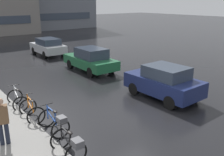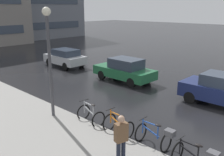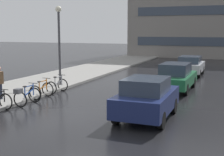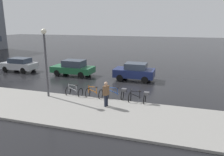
{
  "view_description": "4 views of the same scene",
  "coord_description": "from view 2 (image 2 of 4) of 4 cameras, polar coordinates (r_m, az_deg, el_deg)",
  "views": [
    {
      "loc": [
        -6.72,
        -6.69,
        4.65
      ],
      "look_at": [
        0.81,
        2.77,
        0.91
      ],
      "focal_mm": 40.0,
      "sensor_mm": 36.0,
      "label": 1
    },
    {
      "loc": [
        -10.28,
        -3.4,
        4.92
      ],
      "look_at": [
        -1.42,
        4.84,
        1.51
      ],
      "focal_mm": 40.0,
      "sensor_mm": 36.0,
      "label": 2
    },
    {
      "loc": [
        5.73,
        -10.88,
        3.47
      ],
      "look_at": [
        0.73,
        1.81,
        1.4
      ],
      "focal_mm": 50.0,
      "sensor_mm": 36.0,
      "label": 3
    },
    {
      "loc": [
        -17.4,
        -3.15,
        5.37
      ],
      "look_at": [
        -1.93,
        1.7,
        1.23
      ],
      "focal_mm": 35.0,
      "sensor_mm": 36.0,
      "label": 4
    }
  ],
  "objects": [
    {
      "name": "bicycle_farthest",
      "position": [
        11.08,
        -4.9,
        -8.41
      ],
      "size": [
        0.81,
        1.18,
        0.97
      ],
      "color": "black",
      "rests_on": "ground"
    },
    {
      "name": "bicycle_second",
      "position": [
        9.34,
        10.15,
        -12.82
      ],
      "size": [
        0.74,
        1.42,
        0.98
      ],
      "color": "black",
      "rests_on": "ground"
    },
    {
      "name": "car_navy",
      "position": [
        14.14,
        23.45,
        -2.4
      ],
      "size": [
        1.93,
        3.78,
        1.65
      ],
      "color": "navy",
      "rests_on": "ground"
    },
    {
      "name": "car_silver",
      "position": [
        22.02,
        -10.66,
        4.63
      ],
      "size": [
        1.92,
        3.92,
        1.51
      ],
      "color": "#B2B5BA",
      "rests_on": "ground"
    },
    {
      "name": "pedestrian",
      "position": [
        8.01,
        2.08,
        -13.59
      ],
      "size": [
        0.45,
        0.35,
        1.76
      ],
      "color": "#1E2333",
      "rests_on": "ground"
    },
    {
      "name": "building_facade_side",
      "position": [
        45.09,
        -18.21,
        16.45
      ],
      "size": [
        16.48,
        8.0,
        12.15
      ],
      "color": "slate",
      "rests_on": "ground"
    },
    {
      "name": "streetlamp",
      "position": [
        11.1,
        -14.22,
        6.35
      ],
      "size": [
        0.37,
        0.37,
        4.96
      ],
      "color": "#424247",
      "rests_on": "ground"
    },
    {
      "name": "ground_plane",
      "position": [
        11.89,
        22.65,
        -10.01
      ],
      "size": [
        140.0,
        140.0,
        0.0
      ],
      "primitive_type": "plane",
      "color": "black"
    },
    {
      "name": "car_green",
      "position": [
        17.25,
        2.89,
        1.89
      ],
      "size": [
        1.96,
        4.44,
        1.61
      ],
      "color": "#1E6038",
      "rests_on": "ground"
    },
    {
      "name": "bicycle_third",
      "position": [
        10.09,
        1.43,
        -10.82
      ],
      "size": [
        0.82,
        1.13,
        1.01
      ],
      "color": "black",
      "rests_on": "ground"
    }
  ]
}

